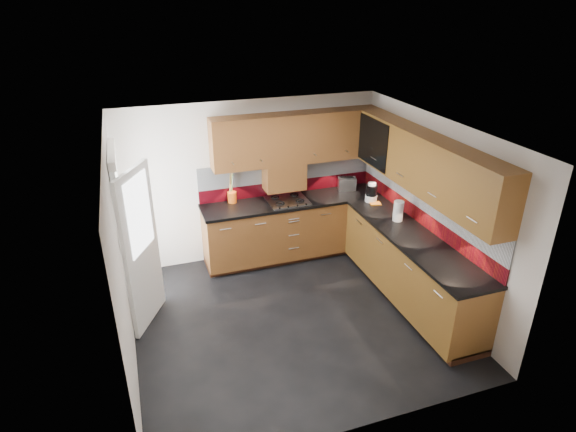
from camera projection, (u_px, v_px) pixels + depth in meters
name	position (u px, v px, depth m)	size (l,w,h in m)	color
room	(292.00, 210.00, 5.44)	(4.00, 3.80, 2.64)	black
base_cabinets	(346.00, 248.00, 6.82)	(2.70, 3.20, 0.95)	#583013
countertop	(347.00, 218.00, 6.60)	(2.72, 3.22, 0.04)	black
backsplash	(356.00, 191.00, 6.74)	(2.70, 3.20, 0.54)	maroon
upper_cabinets	(361.00, 151.00, 6.33)	(2.50, 3.20, 0.72)	#583013
extractor_hood	(284.00, 176.00, 7.07)	(0.60, 0.33, 0.40)	#583013
glass_cabinet	(382.00, 140.00, 6.70)	(0.32, 0.80, 0.66)	black
back_door	(131.00, 241.00, 5.76)	(0.42, 1.19, 2.04)	white
gas_hob	(288.00, 201.00, 7.07)	(0.58, 0.51, 0.05)	silver
utensil_pot	(232.00, 196.00, 7.00)	(0.13, 0.13, 0.47)	#C45312
toaster	(347.00, 183.00, 7.47)	(0.31, 0.24, 0.20)	silver
food_processor	(371.00, 193.00, 7.02)	(0.18, 0.18, 0.29)	white
paper_towel	(398.00, 211.00, 6.43)	(0.13, 0.13, 0.28)	white
orange_cloth	(375.00, 203.00, 6.98)	(0.15, 0.13, 0.02)	orange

